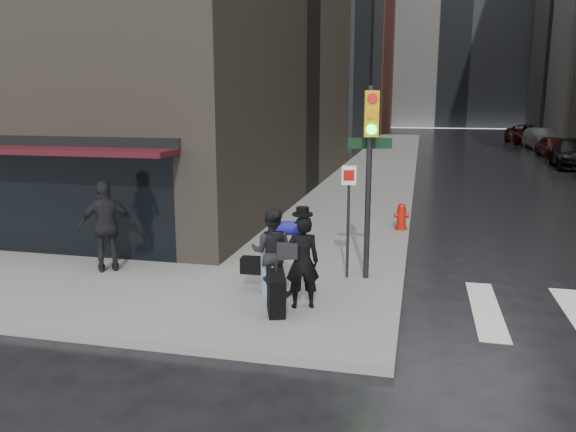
# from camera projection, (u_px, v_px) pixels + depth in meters

# --- Properties ---
(ground) EXTENTS (140.00, 140.00, 0.00)m
(ground) POSITION_uv_depth(u_px,v_px,m) (286.00, 313.00, 10.02)
(ground) COLOR black
(ground) RESTS_ON ground
(sidewalk_left) EXTENTS (4.00, 50.00, 0.15)m
(sidewalk_left) POSITION_uv_depth(u_px,v_px,m) (385.00, 159.00, 35.74)
(sidewalk_left) COLOR slate
(sidewalk_left) RESTS_ON ground
(bldg_left_far) EXTENTS (22.00, 20.00, 26.00)m
(bldg_left_far) POSITION_uv_depth(u_px,v_px,m) (301.00, 24.00, 69.41)
(bldg_left_far) COLOR #552B1D
(bldg_left_far) RESTS_ON ground
(bldg_distant) EXTENTS (40.00, 12.00, 32.00)m
(bldg_distant) POSITION_uv_depth(u_px,v_px,m) (455.00, 12.00, 79.78)
(bldg_distant) COLOR slate
(bldg_distant) RESTS_ON ground
(storefront) EXTENTS (8.40, 1.11, 2.83)m
(storefront) POSITION_uv_depth(u_px,v_px,m) (13.00, 184.00, 13.04)
(storefront) COLOR black
(storefront) RESTS_ON ground
(man_overcoat) EXTENTS (0.92, 1.17, 1.83)m
(man_overcoat) POSITION_uv_depth(u_px,v_px,m) (297.00, 267.00, 9.65)
(man_overcoat) COLOR black
(man_overcoat) RESTS_ON ground
(man_jeans) EXTENTS (1.18, 0.67, 1.64)m
(man_jeans) POSITION_uv_depth(u_px,v_px,m) (272.00, 251.00, 10.41)
(man_jeans) COLOR black
(man_jeans) RESTS_ON ground
(man_greycoat) EXTENTS (1.21, 1.01, 1.94)m
(man_greycoat) POSITION_uv_depth(u_px,v_px,m) (107.00, 226.00, 11.81)
(man_greycoat) COLOR black
(man_greycoat) RESTS_ON ground
(traffic_light) EXTENTS (0.95, 0.52, 3.85)m
(traffic_light) POSITION_uv_depth(u_px,v_px,m) (368.00, 157.00, 10.94)
(traffic_light) COLOR black
(traffic_light) RESTS_ON ground
(fire_hydrant) EXTENTS (0.43, 0.33, 0.75)m
(fire_hydrant) POSITION_uv_depth(u_px,v_px,m) (401.00, 218.00, 15.76)
(fire_hydrant) COLOR #AB170A
(fire_hydrant) RESTS_ON ground
(parked_car_3) EXTENTS (2.56, 5.46, 1.54)m
(parked_car_3) POSITION_uv_depth(u_px,v_px,m) (574.00, 154.00, 31.44)
(parked_car_3) COLOR black
(parked_car_3) RESTS_ON ground
(parked_car_4) EXTENTS (1.90, 4.20, 1.40)m
(parked_car_4) POSITION_uv_depth(u_px,v_px,m) (554.00, 147.00, 37.43)
(parked_car_4) COLOR #42100D
(parked_car_4) RESTS_ON ground
(parked_car_5) EXTENTS (2.03, 5.05, 1.63)m
(parked_car_5) POSITION_uv_depth(u_px,v_px,m) (541.00, 139.00, 43.35)
(parked_car_5) COLOR #39393E
(parked_car_5) RESTS_ON ground
(parked_car_6) EXTENTS (3.10, 6.00, 1.62)m
(parked_car_6) POSITION_uv_depth(u_px,v_px,m) (526.00, 134.00, 49.40)
(parked_car_6) COLOR #3F0C0D
(parked_car_6) RESTS_ON ground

